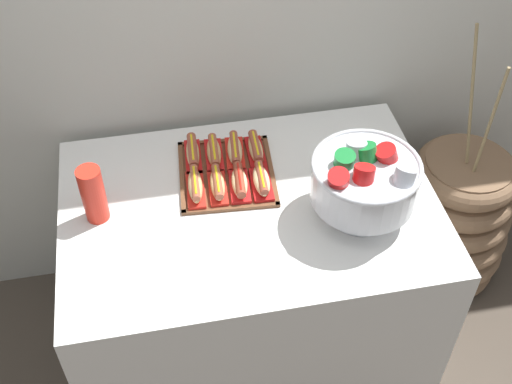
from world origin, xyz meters
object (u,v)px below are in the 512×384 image
Objects in this scene: buffet_table at (250,272)px; hot_dog_5 at (214,153)px; hot_dog_3 at (261,181)px; hot_dog_6 at (235,151)px; floor_vase at (452,219)px; serving_tray at (227,174)px; hot_dog_7 at (256,149)px; cup_stack at (93,194)px; hot_dog_2 at (240,183)px; hot_dog_1 at (218,185)px; hot_dog_4 at (193,154)px; punch_bowl at (365,180)px; hot_dog_0 at (195,186)px.

hot_dog_5 is at bearing 109.54° from buffet_table.
hot_dog_3 reaches higher than hot_dog_6.
serving_tray is (-0.96, -0.04, 0.48)m from floor_vase.
hot_dog_7 is at bearing 85.89° from hot_dog_3.
cup_stack reaches higher than hot_dog_3.
serving_tray is at bearing 110.33° from hot_dog_2.
hot_dog_1 is 0.18m from hot_dog_4.
hot_dog_2 reaches higher than hot_dog_1.
punch_bowl is at bearing -31.22° from hot_dog_3.
hot_dog_4 reaches higher than hot_dog_0.
hot_dog_4 reaches higher than hot_dog_3.
buffet_table is 0.43m from hot_dog_1.
hot_dog_7 is (0.06, 0.23, 0.41)m from buffet_table.
punch_bowl is (0.37, -0.18, 0.12)m from hot_dog_2.
hot_dog_3 is at bearing 148.78° from punch_bowl.
cup_stack reaches higher than hot_dog_5.
serving_tray is at bearing 61.45° from hot_dog_1.
serving_tray is 0.14m from hot_dog_4.
hot_dog_5 is at bearing 140.71° from punch_bowl.
hot_dog_5 is at bearing -4.11° from hot_dog_4.
hot_dog_6 is (0.01, 0.16, -0.00)m from hot_dog_2.
hot_dog_3 is at bearing -171.49° from floor_vase.
floor_vase is at bearing -2.59° from hot_dog_6.
floor_vase reaches higher than hot_dog_5.
cup_stack is at bearing -148.62° from hot_dog_4.
cup_stack reaches higher than hot_dog_2.
hot_dog_6 is at bearing 177.41° from floor_vase.
buffet_table is 6.97× the size of hot_dog_6.
hot_dog_2 is 0.17m from hot_dog_6.
hot_dog_4 reaches higher than hot_dog_6.
hot_dog_0 is 0.34m from cup_stack.
buffet_table is 0.47m from hot_dog_7.
hot_dog_3 is at bearing -4.11° from hot_dog_2.
cup_stack reaches higher than hot_dog_7.
hot_dog_4 is 0.23m from hot_dog_7.
hot_dog_6 is at bearing -4.11° from hot_dog_4.
hot_dog_4 is 1.08× the size of hot_dog_7.
hot_dog_7 is 0.83× the size of cup_stack.
hot_dog_2 reaches higher than hot_dog_7.
hot_dog_0 is 0.17m from hot_dog_4.
hot_dog_2 is 0.18m from hot_dog_7.
hot_dog_0 and hot_dog_2 have the same top height.
hot_dog_2 is 1.01× the size of hot_dog_3.
hot_dog_6 is 0.08m from hot_dog_7.
hot_dog_2 is at bearing 153.52° from punch_bowl.
hot_dog_0 reaches higher than hot_dog_5.
buffet_table is 1.04× the size of floor_vase.
hot_dog_4 is (-0.16, 0.24, 0.41)m from buffet_table.
hot_dog_5 is at bearing 175.89° from hot_dog_7.
hot_dog_0 is 0.28m from hot_dog_7.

